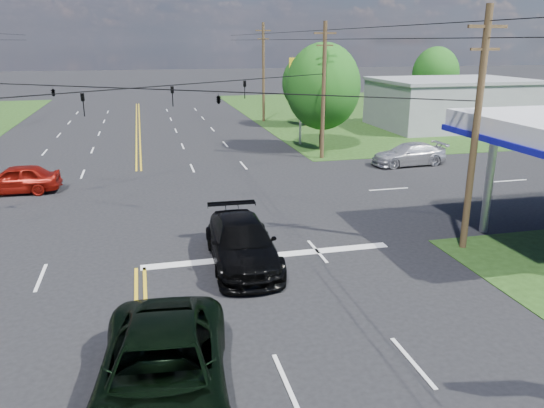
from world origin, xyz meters
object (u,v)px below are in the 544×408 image
object	(u,v)px
pole_ne	(324,90)
pickup_dkgreen	(162,374)
suv_black	(242,243)
tree_right_a	(323,87)
tree_far_r	(435,74)
pole_se	(476,129)
retail_ne	(450,105)
pole_right_far	(263,71)
tree_right_b	(307,83)

from	to	relation	value
pole_ne	pickup_dkgreen	size ratio (longest dim) A/B	1.45
suv_black	pole_ne	bearing A→B (deg)	63.95
tree_right_a	tree_far_r	distance (m)	26.91
pole_se	pole_ne	distance (m)	18.00
pole_se	pole_ne	world-z (taller)	same
tree_far_r	retail_ne	bearing A→B (deg)	-111.80
pole_right_far	tree_right_b	size ratio (longest dim) A/B	1.41
tree_right_a	tree_right_b	bearing A→B (deg)	78.23
pole_se	pole_ne	bearing A→B (deg)	90.00
retail_ne	pole_ne	distance (m)	20.43
pole_right_far	tree_right_a	xyz separation A→B (m)	(1.00, -16.00, -0.30)
pole_se	tree_right_b	xyz separation A→B (m)	(3.50, 33.00, -0.70)
pole_ne	tree_right_b	world-z (taller)	pole_ne
retail_ne	tree_right_b	xyz separation A→B (m)	(-13.50, 4.00, 2.02)
tree_right_b	tree_far_r	world-z (taller)	tree_far_r
tree_right_b	pickup_dkgreen	size ratio (longest dim) A/B	1.08
pole_se	pickup_dkgreen	bearing A→B (deg)	-149.81
suv_black	tree_far_r	bearing A→B (deg)	53.55
pole_right_far	suv_black	size ratio (longest dim) A/B	1.68
tree_right_a	tree_right_b	xyz separation A→B (m)	(2.50, 12.00, -0.65)
retail_ne	tree_far_r	size ratio (longest dim) A/B	1.83
pole_right_far	suv_black	bearing A→B (deg)	-104.13
tree_right_a	suv_black	world-z (taller)	tree_right_a
pole_se	tree_right_b	distance (m)	33.19
tree_right_a	tree_far_r	bearing A→B (deg)	41.99
pole_se	pole_ne	xyz separation A→B (m)	(0.00, 18.00, 0.00)
pole_ne	pickup_dkgreen	distance (m)	28.48
tree_right_a	tree_right_b	world-z (taller)	tree_right_a
pole_se	tree_right_a	distance (m)	21.02
tree_right_a	pickup_dkgreen	xyz separation A→B (m)	(-13.50, -28.27, -3.96)
pole_ne	pole_right_far	bearing A→B (deg)	90.00
retail_ne	tree_right_a	bearing A→B (deg)	-153.43
tree_right_a	tree_far_r	size ratio (longest dim) A/B	1.07
pole_ne	suv_black	xyz separation A→B (m)	(-9.19, -17.50, -4.05)
pickup_dkgreen	retail_ne	bearing A→B (deg)	57.05
suv_black	pickup_dkgreen	bearing A→B (deg)	-111.45
pole_right_far	tree_right_b	distance (m)	5.40
pole_ne	tree_right_a	world-z (taller)	pole_ne
pole_ne	tree_far_r	xyz separation A→B (m)	(21.00, 21.00, -0.37)
tree_right_a	pole_right_far	bearing A→B (deg)	93.58
tree_far_r	pole_ne	bearing A→B (deg)	-135.00
tree_right_b	pole_se	bearing A→B (deg)	-96.05
pole_right_far	pickup_dkgreen	bearing A→B (deg)	-105.77
tree_right_b	pickup_dkgreen	world-z (taller)	tree_right_b
tree_right_b	tree_far_r	xyz separation A→B (m)	(17.50, 6.00, 0.33)
tree_right_a	tree_far_r	xyz separation A→B (m)	(20.00, 18.00, -0.33)
tree_far_r	pickup_dkgreen	distance (m)	57.24
pole_right_far	pickup_dkgreen	world-z (taller)	pole_right_far
tree_far_r	suv_black	xyz separation A→B (m)	(-30.19, -38.50, -3.68)
pole_ne	tree_far_r	bearing A→B (deg)	45.00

